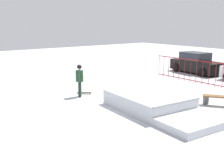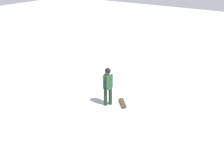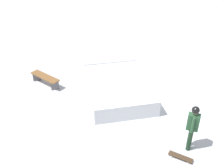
% 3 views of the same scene
% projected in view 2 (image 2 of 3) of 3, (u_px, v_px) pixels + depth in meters
% --- Properties ---
extents(ground_plane, '(60.00, 60.00, 0.00)m').
position_uv_depth(ground_plane, '(80.00, 145.00, 8.52)').
color(ground_plane, '#B7BABF').
extents(skater, '(0.40, 0.44, 1.73)m').
position_uv_depth(skater, '(108.00, 84.00, 10.50)').
color(skater, black).
rests_on(skater, ground).
extents(skateboard, '(0.72, 0.70, 0.09)m').
position_uv_depth(skateboard, '(123.00, 103.00, 10.92)').
color(skateboard, '#3F2D1E').
rests_on(skateboard, ground).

